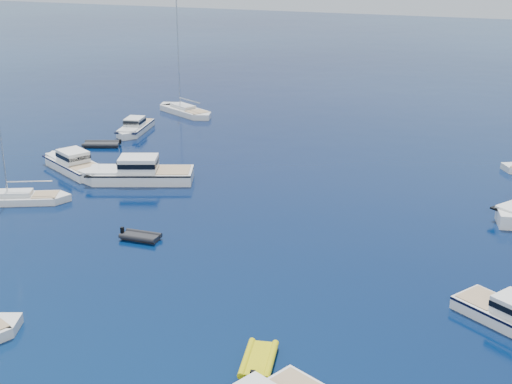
# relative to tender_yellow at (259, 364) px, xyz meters

# --- Properties ---
(motor_cruiser_centre) EXTENTS (11.62, 7.54, 2.93)m
(motor_cruiser_centre) POSITION_rel_tender_yellow_xyz_m (-21.45, 22.36, 0.00)
(motor_cruiser_centre) COLOR silver
(motor_cruiser_centre) RESTS_ON ground
(motor_cruiser_far_l) EXTENTS (9.71, 6.81, 2.47)m
(motor_cruiser_far_l) POSITION_rel_tender_yellow_xyz_m (-28.88, 22.88, 0.00)
(motor_cruiser_far_l) COLOR white
(motor_cruiser_far_l) RESTS_ON ground
(motor_cruiser_horizon) EXTENTS (4.34, 8.50, 2.14)m
(motor_cruiser_horizon) POSITION_rel_tender_yellow_xyz_m (-31.20, 37.19, 0.00)
(motor_cruiser_horizon) COLOR white
(motor_cruiser_horizon) RESTS_ON ground
(sailboat_mid_l) EXTENTS (9.01, 6.13, 13.13)m
(sailboat_mid_l) POSITION_rel_tender_yellow_xyz_m (-27.47, 13.86, 0.00)
(sailboat_mid_l) COLOR silver
(sailboat_mid_l) RESTS_ON ground
(sailboat_far_l) EXTENTS (10.74, 7.26, 15.63)m
(sailboat_far_l) POSITION_rel_tender_yellow_xyz_m (-30.40, 47.68, 0.00)
(sailboat_far_l) COLOR silver
(sailboat_far_l) RESTS_ON ground
(tender_yellow) EXTENTS (2.67, 3.82, 0.95)m
(tender_yellow) POSITION_rel_tender_yellow_xyz_m (0.00, 0.00, 0.00)
(tender_yellow) COLOR #C8C10B
(tender_yellow) RESTS_ON ground
(tender_grey_near) EXTENTS (3.07, 1.88, 0.95)m
(tender_grey_near) POSITION_rel_tender_yellow_xyz_m (-14.03, 11.18, 0.00)
(tender_grey_near) COLOR black
(tender_grey_near) RESTS_ON ground
(tender_grey_far) EXTENTS (4.57, 3.57, 0.95)m
(tender_grey_far) POSITION_rel_tender_yellow_xyz_m (-31.24, 30.81, 0.00)
(tender_grey_far) COLOR black
(tender_grey_far) RESTS_ON ground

